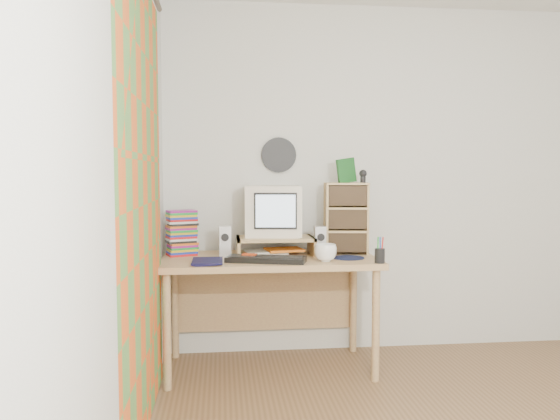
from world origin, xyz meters
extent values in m
plane|color=silver|center=(0.00, 1.75, 1.25)|extent=(3.50, 0.00, 3.50)
plane|color=silver|center=(-1.75, 0.00, 1.25)|extent=(0.00, 3.50, 3.50)
plane|color=#DB591E|center=(-1.71, 0.48, 1.15)|extent=(0.00, 2.20, 2.20)
cylinder|color=black|center=(-0.93, 1.73, 1.43)|extent=(0.25, 0.02, 0.25)
cube|color=tan|center=(-1.03, 1.38, 0.73)|extent=(1.40, 0.70, 0.04)
cube|color=tan|center=(-1.03, 1.71, 0.38)|extent=(1.33, 0.02, 0.41)
cylinder|color=tan|center=(-1.67, 1.09, 0.35)|extent=(0.05, 0.05, 0.71)
cylinder|color=tan|center=(-0.39, 1.09, 0.35)|extent=(0.05, 0.05, 0.71)
cylinder|color=tan|center=(-1.67, 1.67, 0.35)|extent=(0.05, 0.05, 0.71)
cylinder|color=tan|center=(-0.39, 1.67, 0.35)|extent=(0.05, 0.05, 0.71)
cube|color=tan|center=(-1.23, 1.48, 0.81)|extent=(0.02, 0.30, 0.12)
cube|color=tan|center=(-0.73, 1.48, 0.81)|extent=(0.02, 0.30, 0.12)
cube|color=tan|center=(-0.98, 1.48, 0.86)|extent=(0.52, 0.30, 0.02)
cube|color=silver|center=(-0.99, 1.53, 1.04)|extent=(0.40, 0.40, 0.34)
cube|color=silver|center=(-1.32, 1.44, 0.85)|extent=(0.08, 0.08, 0.20)
cube|color=silver|center=(-0.69, 1.41, 0.85)|extent=(0.08, 0.08, 0.20)
cube|color=black|center=(-1.07, 1.19, 0.77)|extent=(0.52, 0.29, 0.03)
cube|color=tan|center=(-0.49, 1.48, 0.99)|extent=(0.31, 0.19, 0.49)
imported|color=white|center=(-0.69, 1.18, 0.80)|extent=(0.16, 0.16, 0.11)
imported|color=#0F0E33|center=(-1.52, 1.18, 0.77)|extent=(0.23, 0.17, 0.05)
cylinder|color=#0F1333|center=(-0.52, 1.28, 0.75)|extent=(0.23, 0.23, 0.00)
cube|color=#C33A14|center=(-1.17, 1.25, 0.77)|extent=(0.10, 0.08, 0.04)
cube|color=#17531F|center=(-0.50, 1.46, 1.32)|extent=(0.13, 0.06, 0.16)
camera|label=1|loc=(-1.34, -2.16, 1.31)|focal=35.00mm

